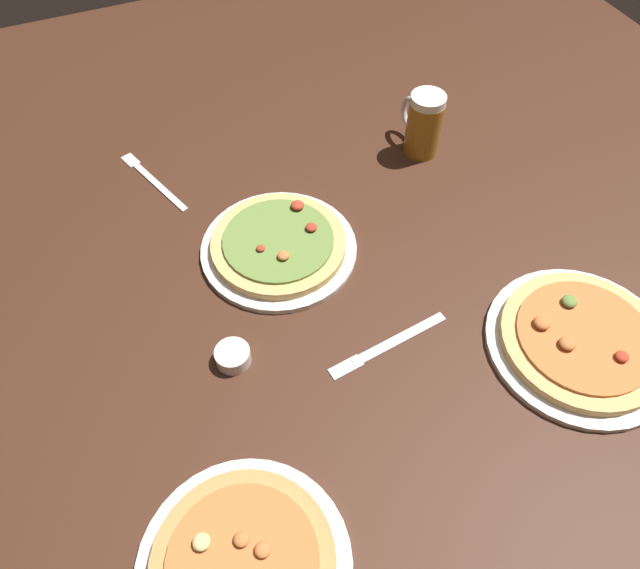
# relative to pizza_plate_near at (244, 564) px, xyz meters

# --- Properties ---
(ground_plane) EXTENTS (2.40, 2.40, 0.03)m
(ground_plane) POSITION_rel_pizza_plate_near_xyz_m (0.28, 0.40, -0.03)
(ground_plane) COLOR #3D2114
(pizza_plate_near) EXTENTS (0.30, 0.30, 0.05)m
(pizza_plate_near) POSITION_rel_pizza_plate_near_xyz_m (0.00, 0.00, 0.00)
(pizza_plate_near) COLOR silver
(pizza_plate_near) RESTS_ON ground_plane
(pizza_plate_far) EXTENTS (0.31, 0.31, 0.05)m
(pizza_plate_far) POSITION_rel_pizza_plate_near_xyz_m (0.25, 0.52, -0.00)
(pizza_plate_far) COLOR silver
(pizza_plate_far) RESTS_ON ground_plane
(pizza_plate_side) EXTENTS (0.33, 0.33, 0.05)m
(pizza_plate_side) POSITION_rel_pizza_plate_near_xyz_m (0.65, 0.11, 0.00)
(pizza_plate_side) COLOR silver
(pizza_plate_side) RESTS_ON ground_plane
(beer_mug_dark) EXTENTS (0.08, 0.13, 0.14)m
(beer_mug_dark) POSITION_rel_pizza_plate_near_xyz_m (0.65, 0.68, 0.06)
(beer_mug_dark) COLOR #9E6619
(beer_mug_dark) RESTS_ON ground_plane
(ramekin_sauce) EXTENTS (0.06, 0.06, 0.03)m
(ramekin_sauce) POSITION_rel_pizza_plate_near_xyz_m (0.09, 0.32, -0.00)
(ramekin_sauce) COLOR silver
(ramekin_sauce) RESTS_ON ground_plane
(fork_left) EXTENTS (0.10, 0.23, 0.01)m
(fork_left) POSITION_rel_pizza_plate_near_xyz_m (0.07, 0.82, -0.01)
(fork_left) COLOR silver
(fork_left) RESTS_ON ground_plane
(knife_right) EXTENTS (0.24, 0.05, 0.01)m
(knife_right) POSITION_rel_pizza_plate_near_xyz_m (0.35, 0.24, -0.01)
(knife_right) COLOR silver
(knife_right) RESTS_ON ground_plane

